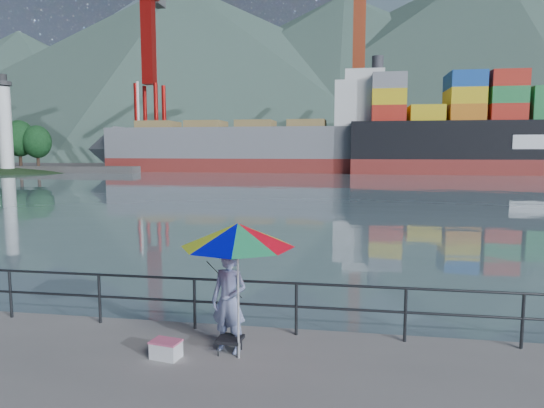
# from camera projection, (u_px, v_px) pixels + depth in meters

# --- Properties ---
(harbor_water) EXTENTS (500.00, 280.00, 0.00)m
(harbor_water) POSITION_uv_depth(u_px,v_px,m) (337.00, 162.00, 135.50)
(harbor_water) COLOR slate
(harbor_water) RESTS_ON ground
(far_dock) EXTENTS (200.00, 40.00, 0.40)m
(far_dock) POSITION_uv_depth(u_px,v_px,m) (381.00, 167.00, 97.62)
(far_dock) COLOR #514F4C
(far_dock) RESTS_ON ground
(guardrail) EXTENTS (22.00, 0.06, 1.03)m
(guardrail) POSITION_uv_depth(u_px,v_px,m) (146.00, 300.00, 9.62)
(guardrail) COLOR #2D3033
(guardrail) RESTS_ON ground
(mountains) EXTENTS (600.00, 332.80, 80.00)m
(mountains) POSITION_uv_depth(u_px,v_px,m) (437.00, 72.00, 201.53)
(mountains) COLOR #385147
(mountains) RESTS_ON ground
(port_cranes) EXTENTS (116.00, 28.00, 38.40)m
(port_cranes) POSITION_uv_depth(u_px,v_px,m) (511.00, 76.00, 83.63)
(port_cranes) COLOR #AF120F
(port_cranes) RESTS_ON ground
(container_stacks) EXTENTS (58.00, 5.40, 7.80)m
(container_stacks) POSITION_uv_depth(u_px,v_px,m) (508.00, 152.00, 93.59)
(container_stacks) COLOR #194CA5
(container_stacks) RESTS_ON ground
(fisherman) EXTENTS (0.74, 0.58, 1.79)m
(fisherman) POSITION_uv_depth(u_px,v_px,m) (229.00, 301.00, 8.38)
(fisherman) COLOR navy
(fisherman) RESTS_ON ground
(beach_umbrella) EXTENTS (2.12, 2.12, 2.31)m
(beach_umbrella) POSITION_uv_depth(u_px,v_px,m) (238.00, 235.00, 7.94)
(beach_umbrella) COLOR white
(beach_umbrella) RESTS_ON ground
(folding_stool) EXTENTS (0.45, 0.45, 0.28)m
(folding_stool) POSITION_uv_depth(u_px,v_px,m) (230.00, 345.00, 8.37)
(folding_stool) COLOR black
(folding_stool) RESTS_ON ground
(cooler_bag) EXTENTS (0.52, 0.40, 0.27)m
(cooler_bag) POSITION_uv_depth(u_px,v_px,m) (166.00, 350.00, 8.17)
(cooler_bag) COLOR silver
(cooler_bag) RESTS_ON ground
(fishing_rod) EXTENTS (0.28, 1.69, 1.20)m
(fishing_rod) POSITION_uv_depth(u_px,v_px,m) (226.00, 325.00, 9.71)
(fishing_rod) COLOR black
(fishing_rod) RESTS_ON ground
(bulk_carrier) EXTENTS (51.53, 8.92, 14.50)m
(bulk_carrier) POSITION_uv_depth(u_px,v_px,m) (274.00, 145.00, 80.06)
(bulk_carrier) COLOR maroon
(bulk_carrier) RESTS_ON ground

